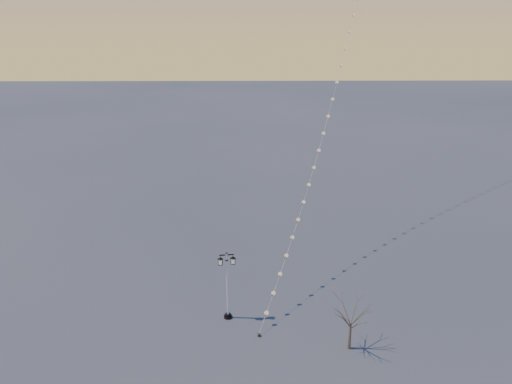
{
  "coord_description": "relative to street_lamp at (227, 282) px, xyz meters",
  "views": [
    {
      "loc": [
        0.22,
        -28.81,
        21.94
      ],
      "look_at": [
        0.68,
        6.52,
        9.08
      ],
      "focal_mm": 33.87,
      "sensor_mm": 36.0,
      "label": 1
    }
  ],
  "objects": [
    {
      "name": "bare_tree",
      "position": [
        8.66,
        -3.81,
        -0.43
      ],
      "size": [
        2.33,
        2.33,
        3.87
      ],
      "rotation": [
        0.0,
        0.0,
        0.38
      ],
      "color": "brown",
      "rests_on": "ground"
    },
    {
      "name": "kite_train",
      "position": [
        9.91,
        15.68,
        14.89
      ],
      "size": [
        15.68,
        36.69,
        36.16
      ],
      "rotation": [
        0.0,
        0.0,
        -0.23
      ],
      "color": "black",
      "rests_on": "ground"
    },
    {
      "name": "ground",
      "position": [
        1.54,
        -3.03,
        -3.12
      ],
      "size": [
        300.0,
        300.0,
        0.0
      ],
      "primitive_type": "plane",
      "color": "#464746",
      "rests_on": "ground"
    },
    {
      "name": "street_lamp",
      "position": [
        0.0,
        0.0,
        0.0
      ],
      "size": [
        1.42,
        0.63,
        5.64
      ],
      "rotation": [
        0.0,
        0.0,
        0.12
      ],
      "color": "black",
      "rests_on": "ground"
    }
  ]
}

